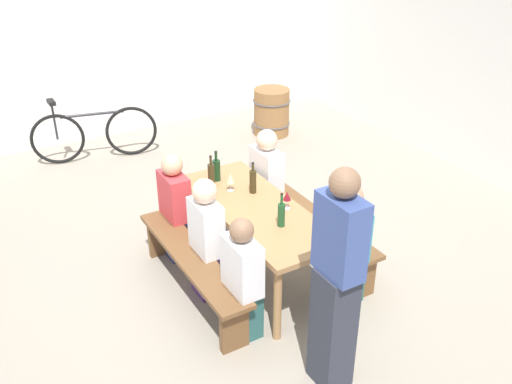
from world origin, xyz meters
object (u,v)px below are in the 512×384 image
bench_far (313,225)px  wine_glass_1 (328,235)px  seated_guest_near_1 (207,240)px  seated_guest_far_1 (346,246)px  wine_glass_0 (287,196)px  standing_host (336,286)px  wine_glass_2 (230,179)px  seated_guest_far_0 (266,184)px  wine_bottle_0 (216,170)px  wine_bottle_3 (253,181)px  seated_guest_near_0 (175,209)px  bench_near (192,264)px  tasting_table (256,215)px  wine_bottle_1 (281,214)px  wine_bottle_2 (211,175)px  wine_barrel (272,112)px  seated_guest_near_2 (242,282)px  parked_bicycle_0 (94,134)px

bench_far → wine_glass_1: wine_glass_1 is taller
seated_guest_near_1 → seated_guest_far_1: seated_guest_near_1 is taller
wine_glass_0 → standing_host: 1.33m
wine_glass_2 → seated_guest_far_0: bearing=114.9°
wine_bottle_0 → wine_glass_1: (1.51, 0.23, -0.01)m
wine_glass_0 → wine_bottle_3: bearing=-166.0°
seated_guest_near_1 → standing_host: (1.42, 0.32, 0.31)m
seated_guest_near_1 → seated_guest_near_0: bearing=90.0°
wine_bottle_3 → bench_near: bearing=-72.0°
tasting_table → bench_far: size_ratio=1.06×
seated_guest_near_0 → standing_host: standing_host is taller
wine_bottle_1 → wine_glass_2: bearing=-175.0°
wine_bottle_2 → seated_guest_near_1: (0.56, -0.33, -0.32)m
wine_bottle_3 → seated_guest_far_1: 1.08m
bench_near → bench_far: 1.32m
tasting_table → wine_glass_0: wine_glass_0 is taller
bench_far → wine_barrel: wine_barrel is taller
wine_bottle_2 → standing_host: standing_host is taller
seated_guest_near_2 → parked_bicycle_0: bearing=90.5°
wine_glass_1 → seated_guest_near_1: size_ratio=0.13×
wine_glass_1 → standing_host: size_ratio=0.09×
wine_glass_2 → seated_guest_near_2: bearing=-23.7°
wine_bottle_3 → parked_bicycle_0: bearing=-168.3°
bench_near → wine_barrel: 4.02m
bench_near → seated_guest_near_1: (0.01, 0.15, 0.21)m
wine_glass_2 → seated_guest_near_0: (-0.30, -0.46, -0.35)m
seated_guest_near_0 → seated_guest_near_2: bearing=-90.0°
wine_bottle_1 → wine_glass_0: size_ratio=1.83×
bench_near → wine_glass_0: size_ratio=10.30×
wine_glass_2 → parked_bicycle_0: (-3.04, -0.49, -0.51)m
tasting_table → wine_bottle_2: bearing=-161.9°
bench_far → bench_near: bearing=-90.0°
wine_bottle_3 → seated_guest_far_1: bearing=22.8°
wine_bottle_3 → seated_guest_far_1: size_ratio=0.28×
bench_far → wine_bottle_3: 0.80m
bench_far → seated_guest_far_1: seated_guest_far_1 is taller
bench_far → wine_bottle_1: size_ratio=5.62×
tasting_table → seated_guest_near_2: bearing=-38.0°
wine_bottle_1 → wine_barrel: 3.97m
wine_glass_1 → seated_guest_far_1: bearing=115.4°
seated_guest_near_1 → seated_guest_far_0: bearing=33.1°
wine_bottle_0 → standing_host: size_ratio=0.18×
tasting_table → wine_bottle_3: bearing=155.6°
wine_glass_0 → bench_far: bearing=111.4°
seated_guest_far_0 → wine_glass_2: bearing=24.9°
wine_glass_1 → seated_guest_near_1: bearing=-141.0°
seated_guest_near_0 → wine_barrel: (-2.30, 2.54, -0.18)m
wine_bottle_2 → tasting_table: bearing=18.1°
tasting_table → seated_guest_near_0: bearing=-143.5°
wine_bottle_0 → parked_bicycle_0: bearing=-170.2°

